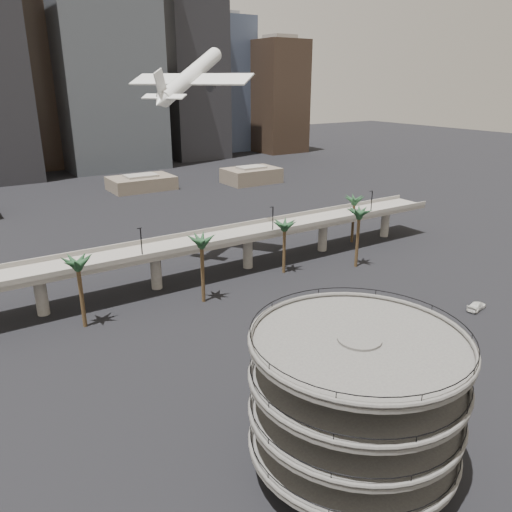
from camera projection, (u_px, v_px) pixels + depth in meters
ground at (402, 410)px, 64.52m from camera, size 700.00×700.00×0.00m
parking_ramp at (355, 394)px, 51.38m from camera, size 22.20×22.20×17.35m
overpass at (204, 245)px, 105.50m from camera, size 130.00×9.30×14.70m
palm_trees at (270, 227)px, 103.96m from camera, size 76.40×18.40×14.00m
low_buildings at (109, 190)px, 179.49m from camera, size 135.00×27.50×6.80m
skyline at (66, 63)px, 227.90m from camera, size 269.00×86.00×129.63m
airborne_jet at (191, 76)px, 108.95m from camera, size 27.20×26.11×14.44m
car_a at (299, 362)px, 74.08m from camera, size 4.77×3.47×1.51m
car_b at (371, 299)px, 95.33m from camera, size 5.04×2.72×1.58m
car_c at (476, 306)px, 92.49m from camera, size 5.33×3.04×1.45m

